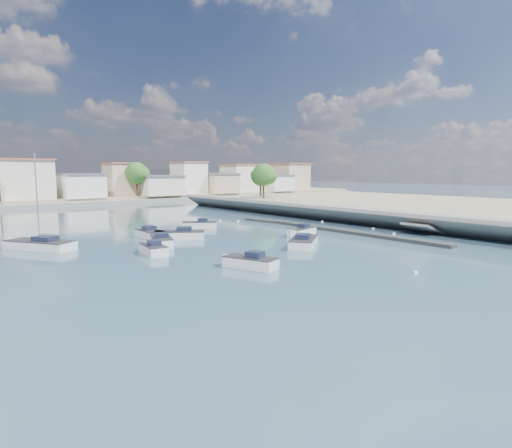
{
  "coord_description": "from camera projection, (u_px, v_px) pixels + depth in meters",
  "views": [
    {
      "loc": [
        -31.68,
        -22.63,
        7.14
      ],
      "look_at": [
        -3.04,
        14.22,
        1.4
      ],
      "focal_mm": 30.0,
      "sensor_mm": 36.0,
      "label": 1
    }
  ],
  "objects": [
    {
      "name": "motorboat_a",
      "position": [
        248.0,
        263.0,
        31.93
      ],
      "size": [
        2.97,
        4.54,
        1.48
      ],
      "color": "silver",
      "rests_on": "ground"
    },
    {
      "name": "motorboat_c",
      "position": [
        177.0,
        235.0,
        45.67
      ],
      "size": [
        5.51,
        4.48,
        1.48
      ],
      "color": "silver",
      "rests_on": "ground"
    },
    {
      "name": "motorboat_f",
      "position": [
        197.0,
        225.0,
        54.17
      ],
      "size": [
        4.59,
        3.62,
        1.48
      ],
      "color": "silver",
      "rests_on": "ground"
    },
    {
      "name": "breakwater",
      "position": [
        328.0,
        229.0,
        52.02
      ],
      "size": [
        2.0,
        31.02,
        0.35
      ],
      "color": "black",
      "rests_on": "ground"
    },
    {
      "name": "sailboat",
      "position": [
        37.0,
        245.0,
        39.47
      ],
      "size": [
        5.55,
        6.81,
        9.0
      ],
      "color": "silver",
      "rests_on": "ground"
    },
    {
      "name": "far_town",
      "position": [
        143.0,
        181.0,
        104.1
      ],
      "size": [
        113.01,
        12.8,
        8.35
      ],
      "color": "beige",
      "rests_on": "far_shore_land"
    },
    {
      "name": "seawall_embankment",
      "position": [
        461.0,
        209.0,
        72.4
      ],
      "size": [
        49.65,
        90.0,
        2.9
      ],
      "color": "slate",
      "rests_on": "ground"
    },
    {
      "name": "mooring_buoys",
      "position": [
        314.0,
        230.0,
        52.57
      ],
      "size": [
        17.78,
        35.67,
        0.36
      ],
      "color": "white",
      "rests_on": "ground"
    },
    {
      "name": "motorboat_g",
      "position": [
        152.0,
        235.0,
        46.02
      ],
      "size": [
        1.91,
        5.36,
        1.48
      ],
      "color": "silver",
      "rests_on": "ground"
    },
    {
      "name": "motorboat_e",
      "position": [
        161.0,
        241.0,
        41.89
      ],
      "size": [
        3.24,
        5.12,
        1.48
      ],
      "color": "silver",
      "rests_on": "ground"
    },
    {
      "name": "far_shore_quay",
      "position": [
        108.0,
        203.0,
        93.49
      ],
      "size": [
        160.0,
        2.5,
        0.8
      ],
      "primitive_type": "cube",
      "color": "slate",
      "rests_on": "ground"
    },
    {
      "name": "ground",
      "position": [
        173.0,
        216.0,
        69.25
      ],
      "size": [
        400.0,
        400.0,
        0.0
      ],
      "primitive_type": "plane",
      "color": "#335167",
      "rests_on": "ground"
    },
    {
      "name": "motorboat_h",
      "position": [
        304.0,
        242.0,
        41.28
      ],
      "size": [
        5.58,
        5.0,
        1.48
      ],
      "color": "silver",
      "rests_on": "ground"
    },
    {
      "name": "motorboat_b",
      "position": [
        153.0,
        249.0,
        37.33
      ],
      "size": [
        2.04,
        4.3,
        1.48
      ],
      "color": "silver",
      "rests_on": "ground"
    },
    {
      "name": "far_shore_land",
      "position": [
        80.0,
        197.0,
        109.91
      ],
      "size": [
        160.0,
        40.0,
        1.4
      ],
      "primitive_type": "cube",
      "color": "gray",
      "rests_on": "ground"
    },
    {
      "name": "motorboat_d",
      "position": [
        301.0,
        232.0,
        48.05
      ],
      "size": [
        4.31,
        2.38,
        1.48
      ],
      "color": "silver",
      "rests_on": "ground"
    },
    {
      "name": "seawall_walkway",
      "position": [
        384.0,
        217.0,
        59.24
      ],
      "size": [
        5.0,
        90.0,
        1.8
      ],
      "primitive_type": "cube",
      "color": "slate",
      "rests_on": "ground"
    },
    {
      "name": "shore_trees",
      "position": [
        149.0,
        176.0,
        95.6
      ],
      "size": [
        74.56,
        38.32,
        7.92
      ],
      "color": "#38281E",
      "rests_on": "ground"
    }
  ]
}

